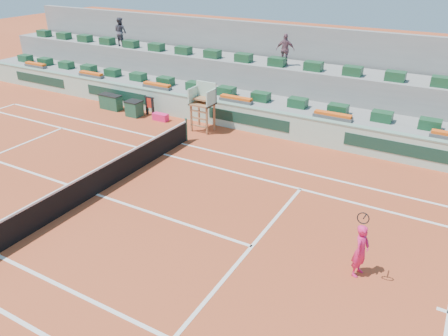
{
  "coord_description": "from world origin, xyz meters",
  "views": [
    {
      "loc": [
        11.02,
        -9.81,
        8.05
      ],
      "look_at": [
        4.0,
        2.5,
        1.0
      ],
      "focal_mm": 35.0,
      "sensor_mm": 36.0,
      "label": 1
    }
  ],
  "objects_px": {
    "drink_cooler_a": "(134,108)",
    "tennis_player": "(361,250)",
    "umpire_chair": "(203,100)",
    "player_bag": "(161,117)"
  },
  "relations": [
    {
      "from": "umpire_chair",
      "to": "drink_cooler_a",
      "type": "distance_m",
      "value": 4.54
    },
    {
      "from": "umpire_chair",
      "to": "drink_cooler_a",
      "type": "relative_size",
      "value": 2.86
    },
    {
      "from": "drink_cooler_a",
      "to": "tennis_player",
      "type": "relative_size",
      "value": 0.37
    },
    {
      "from": "player_bag",
      "to": "umpire_chair",
      "type": "relative_size",
      "value": 0.35
    },
    {
      "from": "player_bag",
      "to": "umpire_chair",
      "type": "distance_m",
      "value": 3.05
    },
    {
      "from": "player_bag",
      "to": "tennis_player",
      "type": "distance_m",
      "value": 14.2
    },
    {
      "from": "umpire_chair",
      "to": "tennis_player",
      "type": "height_order",
      "value": "umpire_chair"
    },
    {
      "from": "player_bag",
      "to": "drink_cooler_a",
      "type": "distance_m",
      "value": 1.69
    },
    {
      "from": "umpire_chair",
      "to": "tennis_player",
      "type": "distance_m",
      "value": 11.92
    },
    {
      "from": "tennis_player",
      "to": "drink_cooler_a",
      "type": "bearing_deg",
      "value": 153.07
    }
  ]
}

